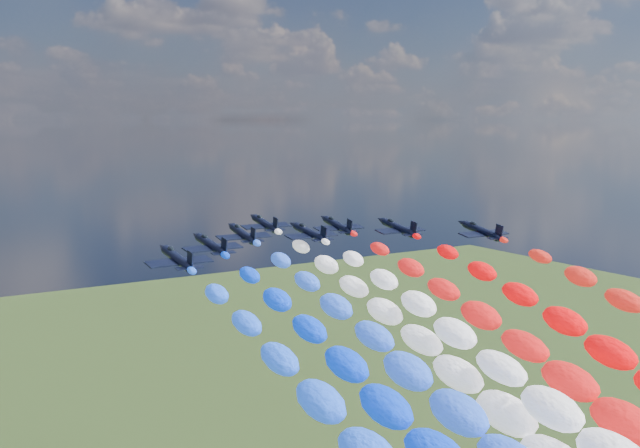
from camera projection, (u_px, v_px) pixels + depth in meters
jet_0 at (177, 258)px, 110.50m from camera, size 9.93×13.35×4.83m
jet_1 at (211, 245)px, 122.55m from camera, size 10.21×13.54×4.83m
jet_2 at (243, 234)px, 134.42m from camera, size 10.12×13.48×4.83m
jet_3 at (309, 233)px, 135.75m from camera, size 10.05×13.43×4.83m
jet_4 at (265, 224)px, 147.69m from camera, size 9.88×13.31×4.83m
trail_4 at (481, 415)px, 99.47m from camera, size 6.59×115.78×40.89m
jet_5 at (337, 225)px, 145.22m from camera, size 10.24×13.57×4.83m
trail_5 at (595, 422)px, 97.01m from camera, size 6.59×115.78×40.89m
jet_6 at (398, 228)px, 141.96m from camera, size 9.59×13.10×4.83m
jet_7 at (482, 231)px, 137.90m from camera, size 9.94×13.36×4.83m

